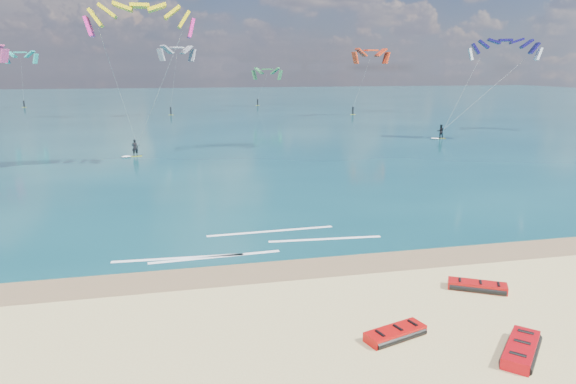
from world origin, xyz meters
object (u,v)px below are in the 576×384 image
object	(u,v)px
packed_kite_mid	(477,290)
packed_kite_right	(520,355)
packed_kite_left	(395,338)
kitesurfer_main	(137,78)
kitesurfer_far	(476,81)

from	to	relation	value
packed_kite_mid	packed_kite_right	world-z (taller)	packed_kite_right
packed_kite_left	kitesurfer_main	world-z (taller)	kitesurfer_main
packed_kite_right	kitesurfer_far	bearing A→B (deg)	14.79
kitesurfer_far	kitesurfer_main	bearing A→B (deg)	-154.77
packed_kite_left	packed_kite_mid	size ratio (longest dim) A/B	0.96
packed_kite_left	packed_kite_right	size ratio (longest dim) A/B	0.89
packed_kite_mid	packed_kite_left	bearing A→B (deg)	-120.22
packed_kite_right	packed_kite_left	bearing A→B (deg)	106.72
packed_kite_mid	packed_kite_right	size ratio (longest dim) A/B	0.93
packed_kite_left	kitesurfer_main	size ratio (longest dim) A/B	0.15
packed_kite_mid	kitesurfer_main	world-z (taller)	kitesurfer_main
packed_kite_right	kitesurfer_main	distance (m)	37.49
kitesurfer_main	packed_kite_left	bearing A→B (deg)	-78.78
packed_kite_left	kitesurfer_main	bearing A→B (deg)	88.69
kitesurfer_main	kitesurfer_far	distance (m)	37.59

